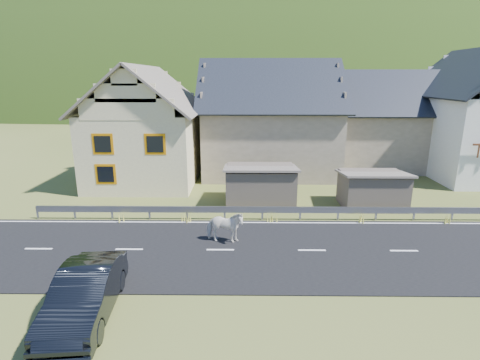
{
  "coord_description": "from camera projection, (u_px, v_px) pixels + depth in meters",
  "views": [
    {
      "loc": [
        -2.95,
        -14.94,
        7.31
      ],
      "look_at": [
        -3.18,
        3.2,
        2.33
      ],
      "focal_mm": 28.0,
      "sensor_mm": 36.0,
      "label": 1
    }
  ],
  "objects": [
    {
      "name": "house_stone_a",
      "position": [
        269.0,
        113.0,
        29.55
      ],
      "size": [
        10.8,
        9.8,
        8.9
      ],
      "color": "gray",
      "rests_on": "ground"
    },
    {
      "name": "house_stone_b",
      "position": [
        386.0,
        115.0,
        31.47
      ],
      "size": [
        9.8,
        8.8,
        8.1
      ],
      "color": "gray",
      "rests_on": "ground"
    },
    {
      "name": "house_cream",
      "position": [
        147.0,
        120.0,
        26.84
      ],
      "size": [
        7.8,
        9.8,
        8.3
      ],
      "color": "beige",
      "rests_on": "ground"
    },
    {
      "name": "shed_left",
      "position": [
        260.0,
        185.0,
        22.3
      ],
      "size": [
        4.3,
        3.3,
        2.4
      ],
      "primitive_type": "cube",
      "color": "brown",
      "rests_on": "ground"
    },
    {
      "name": "horse",
      "position": [
        225.0,
        227.0,
        16.93
      ],
      "size": [
        1.02,
        1.85,
        1.49
      ],
      "primitive_type": "imported",
      "rotation": [
        0.0,
        0.0,
        1.44
      ],
      "color": "silver",
      "rests_on": "road"
    },
    {
      "name": "lane_markings",
      "position": [
        312.0,
        250.0,
        16.29
      ],
      "size": [
        60.0,
        6.6,
        0.01
      ],
      "primitive_type": "cube",
      "color": "silver",
      "rests_on": "road"
    },
    {
      "name": "road",
      "position": [
        312.0,
        251.0,
        16.3
      ],
      "size": [
        60.0,
        7.0,
        0.04
      ],
      "primitive_type": "cube",
      "color": "black",
      "rests_on": "ground"
    },
    {
      "name": "shed_right",
      "position": [
        372.0,
        190.0,
        21.77
      ],
      "size": [
        3.8,
        2.9,
        2.2
      ],
      "primitive_type": "cube",
      "color": "brown",
      "rests_on": "ground"
    },
    {
      "name": "conifer_patch",
      "position": [
        85.0,
        82.0,
        121.44
      ],
      "size": [
        76.0,
        50.0,
        28.0
      ],
      "primitive_type": "ellipsoid",
      "color": "black",
      "rests_on": "ground"
    },
    {
      "name": "car",
      "position": [
        85.0,
        294.0,
        11.69
      ],
      "size": [
        2.08,
        4.85,
        1.55
      ],
      "primitive_type": "imported",
      "rotation": [
        0.0,
        0.0,
        0.09
      ],
      "color": "black",
      "rests_on": "ground"
    },
    {
      "name": "guardrail",
      "position": [
        300.0,
        210.0,
        19.7
      ],
      "size": [
        28.1,
        0.09,
        0.75
      ],
      "color": "#93969B",
      "rests_on": "ground"
    },
    {
      "name": "ground",
      "position": [
        312.0,
        251.0,
        16.3
      ],
      "size": [
        160.0,
        160.0,
        0.0
      ],
      "primitive_type": "plane",
      "color": "#414B1C",
      "rests_on": "ground"
    },
    {
      "name": "mountain",
      "position": [
        260.0,
        132.0,
        195.11
      ],
      "size": [
        440.0,
        280.0,
        260.0
      ],
      "primitive_type": "ellipsoid",
      "color": "#1E3C0E",
      "rests_on": "ground"
    }
  ]
}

